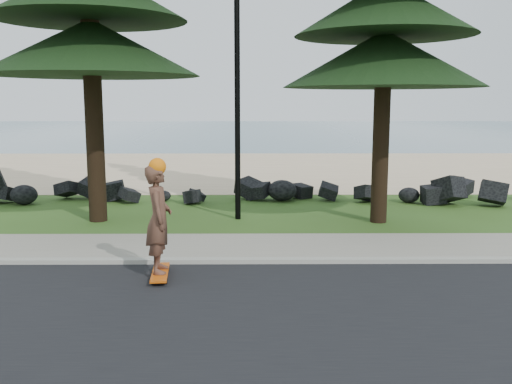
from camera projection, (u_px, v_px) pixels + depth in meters
ground at (234, 251)px, 11.37m from camera, size 160.00×160.00×0.00m
road at (223, 346)px, 6.93m from camera, size 160.00×7.00×0.02m
kerb at (233, 261)px, 10.48m from camera, size 160.00×0.20×0.10m
sidewalk at (234, 247)px, 11.56m from camera, size 160.00×2.00×0.08m
beach_sand at (244, 168)px, 25.70m from camera, size 160.00×15.00×0.01m
ocean at (248, 130)px, 61.75m from camera, size 160.00×58.00×0.01m
seawall_boulders at (240, 203)px, 16.90m from camera, size 60.00×2.40×1.10m
lamp_post at (237, 53)px, 13.89m from camera, size 0.25×0.14×8.14m
skateboarder at (159, 219)px, 9.45m from camera, size 0.49×1.11×2.02m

